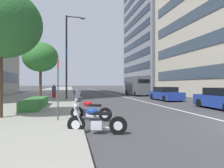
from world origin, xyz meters
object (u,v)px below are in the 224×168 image
Objects in this scene: street_lamp_with_banners at (69,50)px; street_tree_far_plaza at (0,24)px; motorcycle_under_tarp at (90,111)px; parking_sign_by_curb at (58,81)px; delivery_van_ahead at (137,85)px; street_tree_near_plaza_corner at (40,57)px; car_lead_in_lane at (166,94)px; pedestrian_on_plaza at (54,91)px; car_approaching_light at (222,99)px; motorcycle_far_end_row at (96,122)px.

street_tree_far_plaza is at bearing 164.34° from street_lamp_with_banners.
street_tree_far_plaza is (0.75, 4.13, 4.12)m from motorcycle_under_tarp.
motorcycle_under_tarp is 0.70× the size of parking_sign_by_curb.
delivery_van_ahead is 0.65× the size of street_lamp_with_banners.
street_tree_near_plaza_corner is at bearing 140.00° from street_lamp_with_banners.
delivery_van_ahead is 1.09× the size of street_tree_near_plaza_corner.
car_lead_in_lane is at bearing -103.25° from motorcycle_under_tarp.
street_tree_near_plaza_corner is (8.71, 3.50, 3.63)m from motorcycle_under_tarp.
pedestrian_on_plaza is at bearing 35.91° from street_lamp_with_banners.
delivery_van_ahead is at bearing -35.78° from street_tree_far_plaza.
motorcycle_under_tarp is at bearing 104.72° from car_approaching_light.
car_approaching_light is 0.94× the size of car_lead_in_lane.
parking_sign_by_curb is (-0.49, 1.43, 1.39)m from motorcycle_under_tarp.
delivery_van_ahead is at bearing -54.29° from street_lamp_with_banners.
motorcycle_under_tarp is 2.06m from parking_sign_by_curb.
street_tree_far_plaza is (3.31, 4.10, 4.15)m from motorcycle_far_end_row.
car_approaching_light is at bearing -177.66° from car_lead_in_lane.
car_approaching_light is 0.48× the size of street_lamp_with_banners.
motorcycle_under_tarp is 0.33× the size of delivery_van_ahead.
pedestrian_on_plaza is at bearing -5.75° from street_tree_far_plaza.
street_tree_near_plaza_corner is at bearing 128.07° from delivery_van_ahead.
street_lamp_with_banners is (9.40, 10.31, 4.62)m from car_approaching_light.
motorcycle_far_end_row is 15.01m from street_lamp_with_banners.
delivery_van_ahead is 16.06m from street_tree_near_plaza_corner.
street_lamp_with_banners reaches higher than street_tree_far_plaza.
car_lead_in_lane is 11.13m from street_lamp_with_banners.
street_lamp_with_banners reaches higher than delivery_van_ahead.
car_lead_in_lane is at bearing -107.41° from motorcycle_far_end_row.
street_lamp_with_banners is at bearing -1.64° from parking_sign_by_curb.
pedestrian_on_plaza is (2.36, 1.71, -4.38)m from street_lamp_with_banners.
street_tree_near_plaza_corner is (6.53, 12.72, 3.39)m from car_approaching_light.
street_tree_near_plaza_corner reaches higher than parking_sign_by_curb.
street_tree_far_plaza is 1.15× the size of street_tree_near_plaza_corner.
pedestrian_on_plaza is at bearing 47.01° from car_approaching_light.
delivery_van_ahead is at bearing -0.39° from car_lead_in_lane.
car_approaching_light is 0.69× the size of street_tree_far_plaza.
street_tree_far_plaza is at bearing -33.05° from pedestrian_on_plaza.
car_lead_in_lane is 12.83m from street_tree_near_plaza_corner.
street_tree_near_plaza_corner is (-9.99, 12.31, 2.57)m from delivery_van_ahead.
car_lead_in_lane is 9.11m from delivery_van_ahead.
street_lamp_with_banners reaches higher than car_lead_in_lane.
motorcycle_far_end_row is at bearing -145.85° from parking_sign_by_curb.
street_tree_near_plaza_corner reaches higher than delivery_van_ahead.
parking_sign_by_curb is (-2.67, 10.65, 1.15)m from car_approaching_light.
street_tree_near_plaza_corner is 3.41× the size of pedestrian_on_plaza.
motorcycle_far_end_row is at bearing -175.70° from street_lamp_with_banners.
pedestrian_on_plaza reaches higher than car_lead_in_lane.
delivery_van_ahead reaches higher than motorcycle_under_tarp.
street_tree_near_plaza_corner reaches higher than car_lead_in_lane.
street_tree_near_plaza_corner is (-0.92, 12.34, 3.40)m from car_lead_in_lane.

